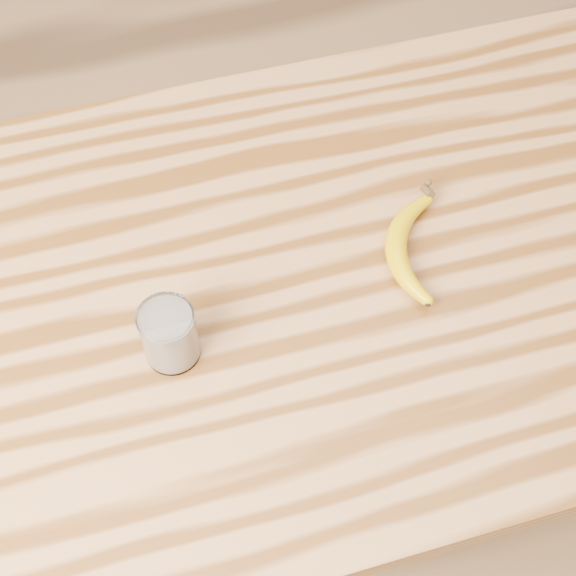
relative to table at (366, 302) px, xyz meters
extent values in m
plane|color=#9D744A|center=(0.00, 0.00, -0.77)|extent=(4.00, 4.00, 0.00)
cube|color=#AD7442|center=(0.00, 0.00, 0.11)|extent=(1.20, 0.80, 0.04)
cylinder|color=brown|center=(-0.54, 0.34, -0.34)|extent=(0.06, 0.06, 0.86)
cylinder|color=brown|center=(0.54, 0.34, -0.34)|extent=(0.06, 0.06, 0.86)
cylinder|color=white|center=(-0.30, -0.07, 0.17)|extent=(0.07, 0.07, 0.09)
torus|color=white|center=(-0.30, -0.07, 0.22)|extent=(0.07, 0.07, 0.00)
cylinder|color=beige|center=(-0.30, -0.07, 0.17)|extent=(0.07, 0.07, 0.08)
camera|label=1|loc=(-0.29, -0.58, 1.05)|focal=50.00mm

